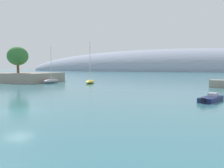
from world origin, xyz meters
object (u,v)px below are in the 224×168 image
sailboat_grey_near_shore (51,81)px  sailboat_yellow_mid_mooring (90,81)px  motorboat_navy_foreground (211,99)px  tree_clump_shore (18,56)px

sailboat_grey_near_shore → sailboat_yellow_mid_mooring: (9.34, 3.34, -0.07)m
sailboat_grey_near_shore → sailboat_yellow_mid_mooring: 9.92m
sailboat_grey_near_shore → sailboat_yellow_mid_mooring: bearing=109.6°
sailboat_yellow_mid_mooring → motorboat_navy_foreground: bearing=-145.8°
sailboat_grey_near_shore → sailboat_yellow_mid_mooring: sailboat_yellow_mid_mooring is taller
tree_clump_shore → sailboat_grey_near_shore: tree_clump_shore is taller
tree_clump_shore → sailboat_yellow_mid_mooring: sailboat_yellow_mid_mooring is taller
tree_clump_shore → motorboat_navy_foreground: 53.53m
sailboat_grey_near_shore → motorboat_navy_foreground: (38.04, -19.37, -0.27)m
tree_clump_shore → sailboat_grey_near_shore: (11.26, -0.39, -6.44)m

